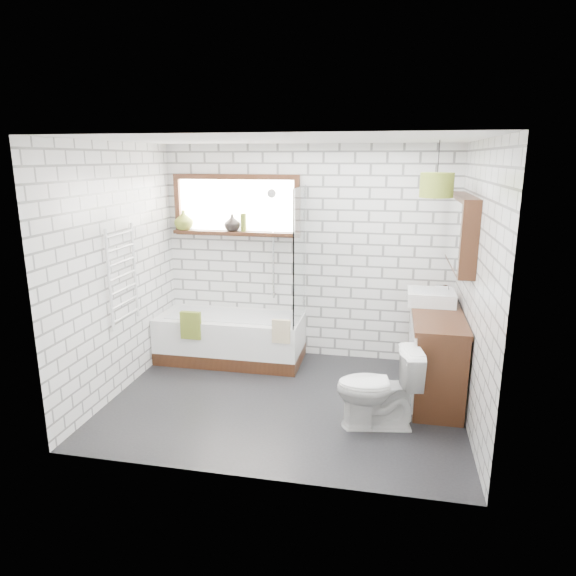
% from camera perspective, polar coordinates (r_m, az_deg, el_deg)
% --- Properties ---
extents(floor, '(3.40, 2.60, 0.01)m').
position_cam_1_polar(floor, '(5.23, -0.34, -12.40)').
color(floor, black).
rests_on(floor, ground).
extents(ceiling, '(3.40, 2.60, 0.01)m').
position_cam_1_polar(ceiling, '(4.68, -0.39, 16.24)').
color(ceiling, white).
rests_on(ceiling, ground).
extents(wall_back, '(3.40, 0.01, 2.50)m').
position_cam_1_polar(wall_back, '(6.06, 2.15, 3.85)').
color(wall_back, white).
rests_on(wall_back, ground).
extents(wall_front, '(3.40, 0.01, 2.50)m').
position_cam_1_polar(wall_front, '(3.58, -4.63, -3.57)').
color(wall_front, white).
rests_on(wall_front, ground).
extents(wall_left, '(0.01, 2.60, 2.50)m').
position_cam_1_polar(wall_left, '(5.41, -18.36, 1.86)').
color(wall_left, white).
rests_on(wall_left, ground).
extents(wall_right, '(0.01, 2.60, 2.50)m').
position_cam_1_polar(wall_right, '(4.77, 20.14, 0.11)').
color(wall_right, white).
rests_on(wall_right, ground).
extents(window, '(1.52, 0.16, 0.68)m').
position_cam_1_polar(window, '(6.13, -5.83, 9.11)').
color(window, black).
rests_on(window, wall_back).
extents(towel_radiator, '(0.06, 0.52, 1.00)m').
position_cam_1_polar(towel_radiator, '(5.39, -17.90, 1.32)').
color(towel_radiator, white).
rests_on(towel_radiator, wall_left).
extents(mirror_cabinet, '(0.16, 1.20, 0.70)m').
position_cam_1_polar(mirror_cabinet, '(5.27, 18.66, 5.95)').
color(mirror_cabinet, black).
rests_on(mirror_cabinet, wall_right).
extents(shower_riser, '(0.02, 0.02, 1.30)m').
position_cam_1_polar(shower_riser, '(6.07, -1.65, 4.84)').
color(shower_riser, silver).
rests_on(shower_riser, wall_back).
extents(bathtub, '(1.69, 0.74, 0.55)m').
position_cam_1_polar(bathtub, '(6.15, -6.36, -5.50)').
color(bathtub, white).
rests_on(bathtub, floor).
extents(shower_screen, '(0.02, 0.72, 1.50)m').
position_cam_1_polar(shower_screen, '(5.69, 1.30, 3.64)').
color(shower_screen, white).
rests_on(shower_screen, bathtub).
extents(towel_green, '(0.23, 0.06, 0.31)m').
position_cam_1_polar(towel_green, '(5.85, -10.75, -4.09)').
color(towel_green, olive).
rests_on(towel_green, bathtub).
extents(towel_beige, '(0.20, 0.05, 0.26)m').
position_cam_1_polar(towel_beige, '(5.56, -0.75, -4.83)').
color(towel_beige, tan).
rests_on(towel_beige, bathtub).
extents(vanity, '(0.49, 1.52, 0.87)m').
position_cam_1_polar(vanity, '(5.48, 16.02, -6.72)').
color(vanity, black).
rests_on(vanity, floor).
extents(basin, '(0.48, 0.42, 0.14)m').
position_cam_1_polar(basin, '(5.53, 15.59, -0.99)').
color(basin, white).
rests_on(basin, vanity).
extents(tap, '(0.04, 0.04, 0.16)m').
position_cam_1_polar(tap, '(5.53, 17.28, -0.48)').
color(tap, silver).
rests_on(tap, vanity).
extents(toilet, '(0.53, 0.79, 0.74)m').
position_cam_1_polar(toilet, '(4.68, 9.97, -10.88)').
color(toilet, white).
rests_on(toilet, floor).
extents(vase_olive, '(0.28, 0.28, 0.23)m').
position_cam_1_polar(vase_olive, '(6.35, -11.52, 7.22)').
color(vase_olive, olive).
rests_on(vase_olive, window).
extents(vase_dark, '(0.23, 0.23, 0.20)m').
position_cam_1_polar(vase_dark, '(6.14, -6.21, 7.04)').
color(vase_dark, black).
rests_on(vase_dark, window).
extents(bottle, '(0.07, 0.07, 0.21)m').
position_cam_1_polar(bottle, '(6.10, -4.97, 7.07)').
color(bottle, olive).
rests_on(bottle, window).
extents(pendant, '(0.31, 0.31, 0.23)m').
position_cam_1_polar(pendant, '(5.01, 16.20, 10.93)').
color(pendant, olive).
rests_on(pendant, ceiling).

